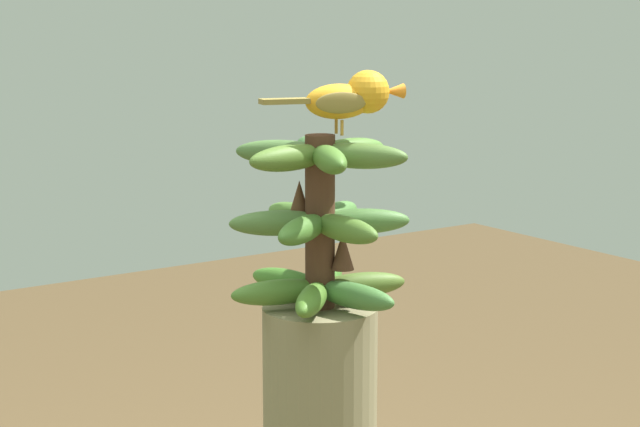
# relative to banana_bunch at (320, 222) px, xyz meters

# --- Properties ---
(banana_bunch) EXTENTS (0.29, 0.29, 0.27)m
(banana_bunch) POSITION_rel_banana_bunch_xyz_m (0.00, 0.00, 0.00)
(banana_bunch) COLOR #4C2D1E
(banana_bunch) RESTS_ON banana_tree
(perched_bird) EXTENTS (0.09, 0.23, 0.10)m
(perched_bird) POSITION_rel_banana_bunch_xyz_m (-0.02, -0.05, 0.19)
(perched_bird) COLOR #C68933
(perched_bird) RESTS_ON banana_bunch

